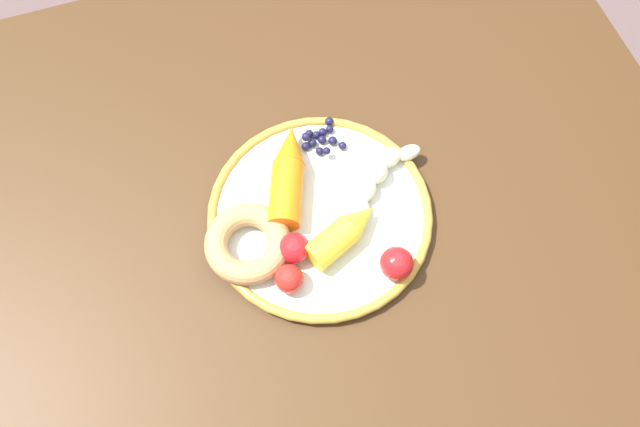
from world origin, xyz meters
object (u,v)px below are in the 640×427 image
(dining_table, at_px, (288,227))
(tomato_near, at_px, (397,263))
(plate, at_px, (320,214))
(carrot_yellow, at_px, (343,233))
(tomato_mid, at_px, (294,248))
(banana, at_px, (379,175))
(donut, at_px, (248,243))
(blueberry_pile, at_px, (321,138))
(carrot_orange, at_px, (288,174))
(tomato_far, at_px, (289,279))

(dining_table, xyz_separation_m, tomato_near, (-0.10, 0.14, 0.13))
(plate, relative_size, carrot_yellow, 2.64)
(tomato_mid, bearing_deg, banana, -154.71)
(donut, bearing_deg, blueberry_pile, -138.95)
(carrot_yellow, bearing_deg, blueberry_pile, -97.66)
(plate, bearing_deg, carrot_orange, -66.75)
(banana, xyz_separation_m, donut, (0.18, 0.04, 0.00))
(banana, distance_m, carrot_yellow, 0.10)
(carrot_orange, xyz_separation_m, blueberry_pile, (-0.06, -0.04, -0.01))
(tomato_near, height_order, tomato_far, tomato_near)
(dining_table, xyz_separation_m, blueberry_pile, (-0.07, -0.06, 0.12))
(tomato_far, bearing_deg, plate, -130.25)
(dining_table, relative_size, plate, 3.81)
(dining_table, xyz_separation_m, banana, (-0.12, 0.02, 0.12))
(dining_table, distance_m, plate, 0.12)
(carrot_yellow, bearing_deg, tomato_near, 129.21)
(carrot_yellow, bearing_deg, dining_table, -58.69)
(blueberry_pile, distance_m, tomato_mid, 0.16)
(blueberry_pile, height_order, tomato_mid, tomato_mid)
(tomato_mid, bearing_deg, blueberry_pile, -120.06)
(carrot_orange, distance_m, tomato_mid, 0.10)
(dining_table, height_order, tomato_far, tomato_far)
(carrot_orange, height_order, tomato_near, same)
(carrot_yellow, bearing_deg, tomato_mid, -0.27)
(banana, bearing_deg, carrot_orange, -16.93)
(carrot_yellow, height_order, tomato_far, carrot_yellow)
(tomato_mid, bearing_deg, dining_table, -98.30)
(dining_table, height_order, carrot_orange, carrot_orange)
(dining_table, distance_m, carrot_yellow, 0.16)
(blueberry_pile, xyz_separation_m, tomato_far, (0.10, 0.17, 0.01))
(donut, relative_size, blueberry_pile, 1.84)
(plate, distance_m, tomato_mid, 0.07)
(banana, height_order, blueberry_pile, banana)
(donut, bearing_deg, carrot_orange, -135.95)
(banana, height_order, carrot_orange, carrot_orange)
(banana, relative_size, tomato_mid, 3.08)
(plate, height_order, blueberry_pile, blueberry_pile)
(carrot_yellow, relative_size, tomato_mid, 2.80)
(banana, relative_size, blueberry_pile, 2.07)
(dining_table, xyz_separation_m, tomato_far, (0.03, 0.12, 0.13))
(carrot_orange, relative_size, tomato_mid, 3.76)
(dining_table, distance_m, banana, 0.17)
(carrot_yellow, bearing_deg, donut, -12.84)
(banana, bearing_deg, dining_table, -9.10)
(banana, bearing_deg, plate, 14.00)
(dining_table, xyz_separation_m, donut, (0.06, 0.06, 0.12))
(carrot_yellow, distance_m, tomato_far, 0.09)
(donut, distance_m, tomato_far, 0.07)
(donut, bearing_deg, plate, -170.73)
(plate, height_order, carrot_yellow, carrot_yellow)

